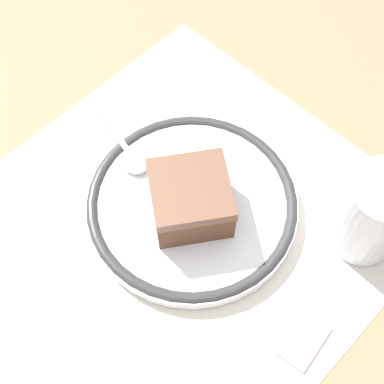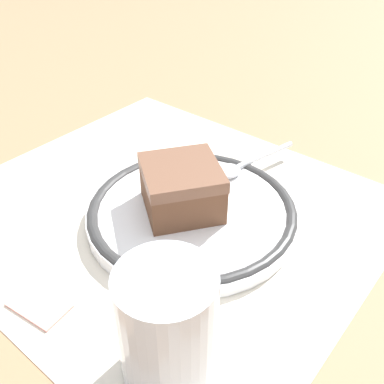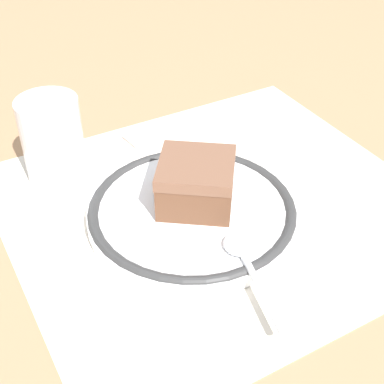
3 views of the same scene
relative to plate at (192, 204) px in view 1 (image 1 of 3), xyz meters
name	(u,v)px [view 1 (image 1 of 3)]	position (x,y,z in m)	size (l,w,h in m)	color
ground_plane	(172,235)	(-0.03, -0.01, -0.01)	(2.40, 2.40, 0.00)	#9E7551
placemat	(172,235)	(-0.03, -0.01, -0.01)	(0.43, 0.39, 0.00)	beige
plate	(192,204)	(0.00, 0.00, 0.00)	(0.21, 0.21, 0.02)	white
cake_slice	(191,199)	(-0.01, -0.01, 0.03)	(0.10, 0.10, 0.05)	brown
spoon	(127,149)	(0.00, 0.09, 0.01)	(0.04, 0.12, 0.01)	silver
cup	(371,216)	(0.09, -0.14, 0.03)	(0.07, 0.07, 0.10)	silver
sugar_packet	(304,340)	(-0.03, -0.17, -0.01)	(0.05, 0.03, 0.01)	#E5998C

